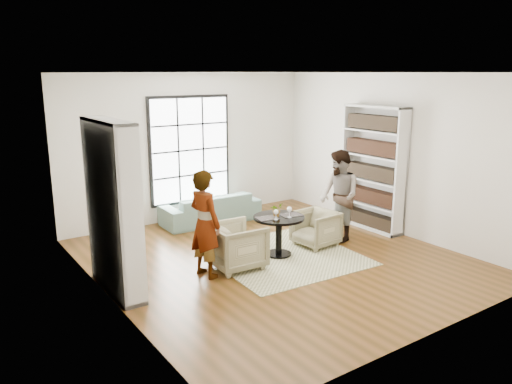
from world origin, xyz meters
TOP-DOWN VIEW (x-y plane):
  - ground at (0.00, 0.00)m, footprint 6.00×6.00m
  - room_shell at (0.00, 0.54)m, footprint 6.00×6.01m
  - rug at (0.17, 0.02)m, footprint 2.44×2.44m
  - pedestal_table at (0.14, 0.10)m, footprint 0.85×0.85m
  - sofa at (0.16, 2.45)m, footprint 2.04×0.84m
  - armchair_left at (-0.73, 0.05)m, footprint 0.83×0.81m
  - armchair_right at (0.98, 0.13)m, footprint 0.74×0.72m
  - person_left at (-1.28, 0.05)m, footprint 0.50×0.66m
  - person_right at (1.53, 0.13)m, footprint 0.82×0.94m
  - placemat_left at (-0.09, 0.12)m, footprint 0.38×0.31m
  - placemat_right at (0.35, 0.05)m, footprint 0.38×0.31m
  - cutlery_left at (-0.09, 0.12)m, footprint 0.17×0.24m
  - cutlery_right at (0.35, 0.05)m, footprint 0.17×0.24m
  - wine_glass_left at (-0.02, -0.02)m, footprint 0.08×0.08m
  - wine_glass_right at (0.24, -0.04)m, footprint 0.08×0.08m
  - flower_centerpiece at (0.11, 0.14)m, footprint 0.24×0.23m

SIDE VIEW (x-z plane):
  - ground at x=0.00m, z-range 0.00..0.00m
  - rug at x=0.17m, z-range 0.00..0.01m
  - sofa at x=0.16m, z-range 0.00..0.59m
  - armchair_right at x=0.98m, z-range 0.00..0.63m
  - armchair_left at x=-0.73m, z-range 0.00..0.72m
  - pedestal_table at x=0.14m, z-range 0.16..0.84m
  - placemat_left at x=-0.09m, z-range 0.68..0.69m
  - placemat_right at x=0.35m, z-range 0.68..0.69m
  - cutlery_left at x=-0.09m, z-range 0.69..0.70m
  - cutlery_right at x=0.35m, z-range 0.69..0.70m
  - flower_centerpiece at x=0.11m, z-range 0.68..0.90m
  - wine_glass_left at x=-0.02m, z-range 0.72..0.89m
  - person_left at x=-1.28m, z-range 0.00..1.63m
  - wine_glass_right at x=0.24m, z-range 0.72..0.91m
  - person_right at x=1.53m, z-range 0.00..1.66m
  - room_shell at x=0.00m, z-range -1.74..4.26m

